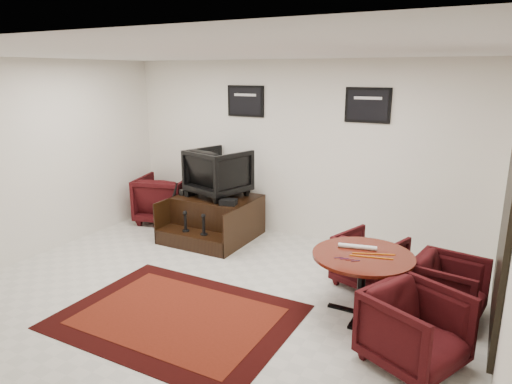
# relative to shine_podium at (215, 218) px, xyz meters

# --- Properties ---
(ground) EXTENTS (6.00, 6.00, 0.00)m
(ground) POSITION_rel_shine_podium_xyz_m (1.11, -1.81, -0.30)
(ground) COLOR beige
(ground) RESTS_ON ground
(room_shell) EXTENTS (6.02, 5.02, 2.81)m
(room_shell) POSITION_rel_shine_podium_xyz_m (1.52, -1.69, 1.48)
(room_shell) COLOR white
(room_shell) RESTS_ON ground
(area_rug) EXTENTS (2.48, 1.86, 0.01)m
(area_rug) POSITION_rel_shine_podium_xyz_m (1.03, -2.35, -0.30)
(area_rug) COLOR black
(area_rug) RESTS_ON ground
(shine_podium) EXTENTS (1.27, 1.31, 0.65)m
(shine_podium) POSITION_rel_shine_podium_xyz_m (0.00, 0.00, 0.00)
(shine_podium) COLOR black
(shine_podium) RESTS_ON ground
(shine_chair) EXTENTS (1.01, 0.98, 0.85)m
(shine_chair) POSITION_rel_shine_podium_xyz_m (0.00, 0.14, 0.78)
(shine_chair) COLOR black
(shine_chair) RESTS_ON shine_podium
(shoes_pair) EXTENTS (0.24, 0.27, 0.09)m
(shoes_pair) POSITION_rel_shine_podium_xyz_m (-0.47, -0.05, 0.40)
(shoes_pair) COLOR black
(shoes_pair) RESTS_ON shine_podium
(polish_kit) EXTENTS (0.28, 0.22, 0.09)m
(polish_kit) POSITION_rel_shine_podium_xyz_m (0.41, -0.25, 0.40)
(polish_kit) COLOR black
(polish_kit) RESTS_ON shine_podium
(umbrella_black) EXTENTS (0.33, 0.12, 0.89)m
(umbrella_black) POSITION_rel_shine_podium_xyz_m (-0.76, -0.15, 0.14)
(umbrella_black) COLOR black
(umbrella_black) RESTS_ON ground
(umbrella_hooked) EXTENTS (0.31, 0.12, 0.84)m
(umbrella_hooked) POSITION_rel_shine_podium_xyz_m (-0.73, 0.02, 0.12)
(umbrella_hooked) COLOR black
(umbrella_hooked) RESTS_ON ground
(armchair_side) EXTENTS (1.08, 1.04, 0.91)m
(armchair_side) POSITION_rel_shine_podium_xyz_m (-1.23, 0.26, 0.15)
(armchair_side) COLOR black
(armchair_side) RESTS_ON ground
(meeting_table) EXTENTS (1.09, 1.09, 0.71)m
(meeting_table) POSITION_rel_shine_podium_xyz_m (2.78, -1.34, 0.32)
(meeting_table) COLOR #401209
(meeting_table) RESTS_ON ground
(table_chair_back) EXTENTS (0.89, 0.86, 0.73)m
(table_chair_back) POSITION_rel_shine_podium_xyz_m (2.67, -0.58, 0.06)
(table_chair_back) COLOR black
(table_chair_back) RESTS_ON ground
(table_chair_window) EXTENTS (0.77, 0.81, 0.73)m
(table_chair_window) POSITION_rel_shine_podium_xyz_m (3.63, -0.93, 0.06)
(table_chair_window) COLOR black
(table_chair_window) RESTS_ON ground
(table_chair_corner) EXTENTS (0.98, 1.01, 0.79)m
(table_chair_corner) POSITION_rel_shine_podium_xyz_m (3.45, -2.01, 0.10)
(table_chair_corner) COLOR black
(table_chair_corner) RESTS_ON ground
(paper_roll) EXTENTS (0.42, 0.14, 0.05)m
(paper_roll) POSITION_rel_shine_podium_xyz_m (2.68, -1.22, 0.43)
(paper_roll) COLOR silver
(paper_roll) RESTS_ON meeting_table
(table_clutter) EXTENTS (0.56, 0.39, 0.01)m
(table_clutter) POSITION_rel_shine_podium_xyz_m (2.84, -1.38, 0.41)
(table_clutter) COLOR orange
(table_clutter) RESTS_ON meeting_table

